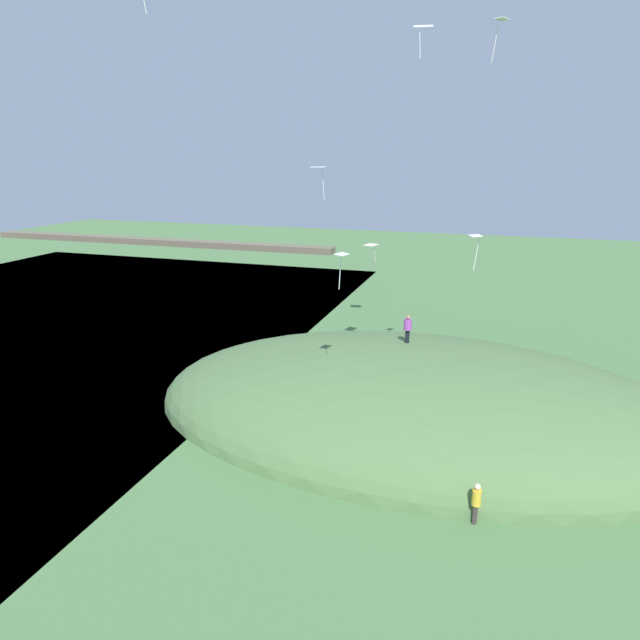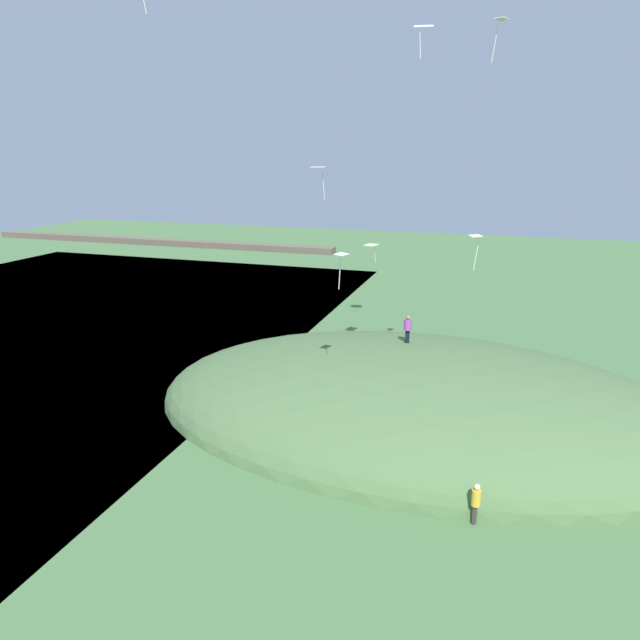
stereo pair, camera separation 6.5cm
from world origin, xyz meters
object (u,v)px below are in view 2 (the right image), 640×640
person_with_child (408,326)px  kite_1 (319,168)px  kite_0 (423,27)px  kite_4 (341,258)px  person_walking_path (476,499)px  kite_7 (372,245)px  kite_6 (475,238)px  mooring_post (200,425)px  kite_5 (500,24)px

person_with_child → kite_1: size_ratio=0.86×
kite_1 → kite_0: bearing=18.9°
kite_0 → kite_4: 15.23m
person_with_child → kite_1: kite_1 is taller
person_with_child → kite_4: bearing=-114.3°
person_walking_path → kite_7: kite_7 is taller
kite_7 → kite_0: bearing=-44.2°
kite_4 → kite_6: size_ratio=0.93×
person_walking_path → kite_7: bearing=-130.0°
person_with_child → kite_7: 8.35m
kite_1 → kite_7: (2.12, 5.09, -5.19)m
mooring_post → kite_0: bearing=48.6°
kite_1 → kite_5: bearing=-21.3°
kite_5 → kite_4: bearing=-142.2°
person_with_child → kite_5: size_ratio=0.93×
person_walking_path → mooring_post: (-14.32, 3.36, -0.65)m
mooring_post → person_with_child: bearing=36.4°
kite_0 → kite_7: size_ratio=1.42×
person_with_child → kite_4: kite_4 is taller
kite_0 → kite_5: 7.14m
kite_6 → person_walking_path: bearing=-82.7°
kite_6 → kite_0: bearing=130.8°
kite_1 → kite_7: size_ratio=1.49×
kite_1 → mooring_post: bearing=-114.0°
kite_1 → kite_6: kite_1 is taller
kite_4 → kite_0: bearing=80.7°
kite_0 → person_walking_path: bearing=-70.0°
person_walking_path → kite_1: kite_1 is taller
kite_0 → kite_4: (-1.67, -10.21, -11.18)m
kite_4 → kite_5: kite_5 is taller
person_with_child → mooring_post: person_with_child is taller
kite_6 → kite_1: bearing=164.5°
kite_4 → kite_7: bearing=97.0°
kite_4 → kite_6: (5.50, 5.78, 0.33)m
kite_5 → mooring_post: kite_5 is taller
kite_1 → person_with_child: bearing=-14.4°
kite_4 → kite_5: 12.49m
person_walking_path → kite_4: 11.59m
kite_7 → mooring_post: kite_7 is taller
person_walking_path → mooring_post: size_ratio=1.76×
person_with_child → kite_6: 6.41m
person_walking_path → person_with_child: bearing=-132.3°
kite_1 → kite_6: bearing=-15.5°
kite_4 → kite_5: bearing=37.8°
kite_4 → mooring_post: (-7.61, -0.30, -9.35)m
kite_5 → kite_6: size_ratio=0.95×
kite_1 → kite_7: bearing=67.4°
kite_5 → mooring_post: (-13.52, -4.89, -19.36)m
person_with_child → kite_6: size_ratio=0.89×
mooring_post → kite_6: bearing=24.9°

